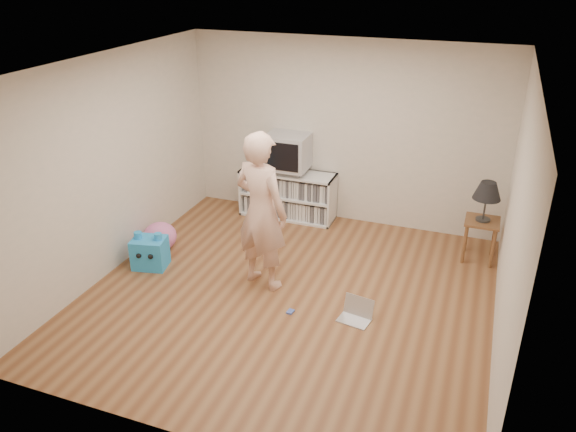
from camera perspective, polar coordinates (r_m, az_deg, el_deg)
The scene contains 13 objects.
ground at distance 6.55m, azimuth 0.00°, elevation -8.04°, with size 4.50×4.50×0.00m, color brown.
walls at distance 5.93m, azimuth 0.00°, elevation 2.52°, with size 4.52×4.52×2.60m.
ceiling at distance 5.56m, azimuth 0.00°, elevation 14.97°, with size 4.50×4.50×0.01m, color white.
media_unit at distance 8.30m, azimuth 0.02°, elevation 2.25°, with size 1.40×0.45×0.70m.
dvd_deck at distance 8.15m, azimuth -0.01°, elevation 4.70°, with size 0.45×0.35×0.07m, color gray.
crt_tv at distance 8.05m, azimuth -0.02°, elevation 6.60°, with size 0.60×0.53×0.50m.
side_table at distance 7.49m, azimuth 19.03°, elevation -1.34°, with size 0.42×0.42×0.55m.
table_lamp at distance 7.28m, azimuth 19.60°, elevation 2.36°, with size 0.34×0.34×0.52m.
person at distance 6.34m, azimuth -2.73°, elevation 0.47°, with size 0.69×0.45×1.88m, color beige.
laptop at distance 6.18m, azimuth 6.96°, elevation -9.79°, with size 0.37×0.32×0.23m.
playing_cards at distance 6.25m, azimuth 0.24°, elevation -9.69°, with size 0.07×0.09×0.02m, color #4A63C6.
plush_blue at distance 7.22m, azimuth -13.86°, elevation -3.60°, with size 0.47×0.41×0.47m.
plush_pink at distance 7.61m, azimuth -12.88°, elevation -2.02°, with size 0.44×0.44×0.37m, color pink.
Camera 1 is at (1.90, -5.13, 3.59)m, focal length 35.00 mm.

